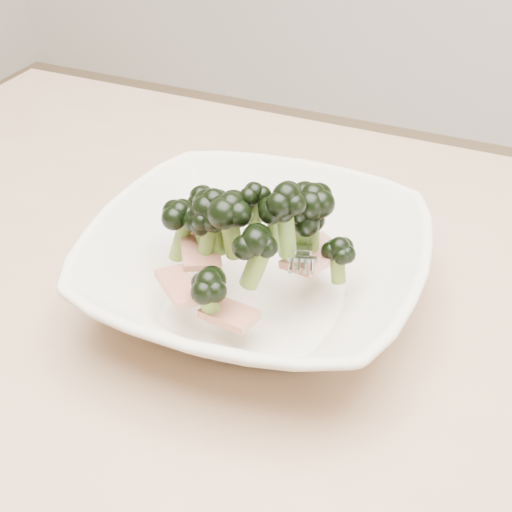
{
  "coord_description": "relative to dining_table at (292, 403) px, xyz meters",
  "views": [
    {
      "loc": [
        0.16,
        -0.45,
        1.17
      ],
      "look_at": [
        -0.05,
        0.02,
        0.8
      ],
      "focal_mm": 50.0,
      "sensor_mm": 36.0,
      "label": 1
    }
  ],
  "objects": [
    {
      "name": "broccoli_dish",
      "position": [
        -0.05,
        0.02,
        0.14
      ],
      "size": [
        0.32,
        0.32,
        0.13
      ],
      "color": "beige",
      "rests_on": "dining_table"
    },
    {
      "name": "dining_table",
      "position": [
        0.0,
        0.0,
        0.0
      ],
      "size": [
        1.2,
        0.8,
        0.75
      ],
      "color": "tan",
      "rests_on": "ground"
    }
  ]
}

